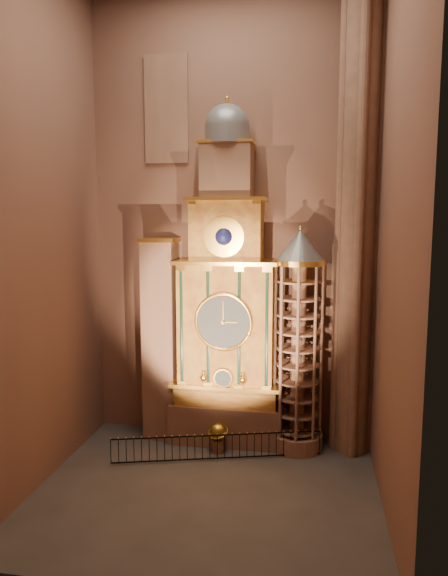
% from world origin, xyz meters
% --- Properties ---
extents(floor, '(14.00, 14.00, 0.00)m').
position_xyz_m(floor, '(0.00, 0.00, 0.00)').
color(floor, '#383330').
rests_on(floor, ground).
extents(wall_back, '(22.00, 0.00, 22.00)m').
position_xyz_m(wall_back, '(0.00, 6.00, 11.00)').
color(wall_back, '#885C49').
rests_on(wall_back, floor).
extents(wall_left, '(0.00, 22.00, 22.00)m').
position_xyz_m(wall_left, '(-7.00, 0.00, 11.00)').
color(wall_left, '#885C49').
rests_on(wall_left, floor).
extents(wall_right, '(0.00, 22.00, 22.00)m').
position_xyz_m(wall_right, '(7.00, 0.00, 11.00)').
color(wall_right, '#885C49').
rests_on(wall_right, floor).
extents(astronomical_clock, '(5.60, 2.41, 16.70)m').
position_xyz_m(astronomical_clock, '(0.00, 4.96, 6.68)').
color(astronomical_clock, '#8C634C').
rests_on(astronomical_clock, floor).
extents(portrait_tower, '(1.80, 1.60, 10.20)m').
position_xyz_m(portrait_tower, '(-3.40, 4.98, 5.15)').
color(portrait_tower, '#8C634C').
rests_on(portrait_tower, floor).
extents(stair_turret, '(2.50, 2.50, 10.80)m').
position_xyz_m(stair_turret, '(3.50, 4.70, 5.27)').
color(stair_turret, '#8C634C').
rests_on(stair_turret, floor).
extents(gothic_pier, '(2.04, 2.04, 22.00)m').
position_xyz_m(gothic_pier, '(6.10, 5.00, 11.00)').
color(gothic_pier, '#8C634C').
rests_on(gothic_pier, floor).
extents(stained_glass_window, '(2.20, 0.14, 5.20)m').
position_xyz_m(stained_glass_window, '(-3.20, 5.92, 16.50)').
color(stained_glass_window, navy).
rests_on(stained_glass_window, wall_back).
extents(celestial_globe, '(1.26, 1.23, 1.43)m').
position_xyz_m(celestial_globe, '(-0.20, 3.56, 0.86)').
color(celestial_globe, '#8C634C').
rests_on(celestial_globe, floor).
extents(iron_railing, '(9.36, 2.65, 1.18)m').
position_xyz_m(iron_railing, '(-0.07, 2.73, 0.64)').
color(iron_railing, black).
rests_on(iron_railing, floor).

